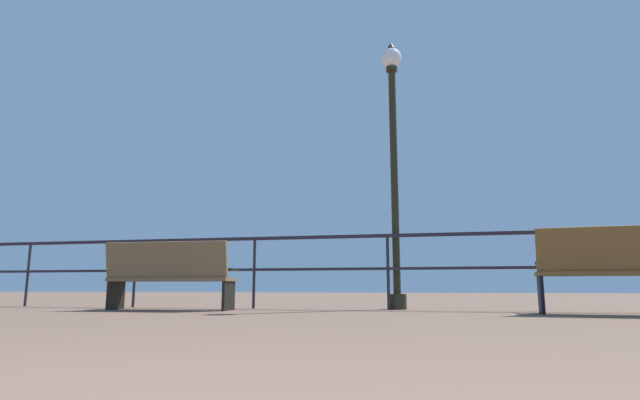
% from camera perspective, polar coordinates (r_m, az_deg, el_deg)
% --- Properties ---
extents(pier_railing, '(24.43, 0.05, 1.08)m').
position_cam_1_polar(pier_railing, '(7.46, 7.57, -5.94)').
color(pier_railing, '#251F2C').
rests_on(pier_railing, ground_plane).
extents(bench_near_left, '(1.81, 0.69, 0.94)m').
position_cam_1_polar(bench_near_left, '(7.52, -16.52, -7.82)').
color(bench_near_left, brown).
rests_on(bench_near_left, ground_plane).
extents(bench_near_right, '(1.64, 0.70, 1.01)m').
position_cam_1_polar(bench_near_right, '(6.85, 29.72, -6.38)').
color(bench_near_right, brown).
rests_on(bench_near_right, ground_plane).
extents(lamppost_center, '(0.32, 0.32, 4.12)m').
position_cam_1_polar(lamppost_center, '(7.88, 8.23, 5.65)').
color(lamppost_center, black).
rests_on(lamppost_center, ground_plane).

